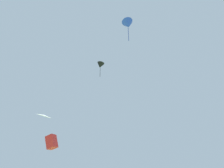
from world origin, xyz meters
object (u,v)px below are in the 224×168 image
(distant_kite_white_low_left, at_px, (44,116))
(distant_kite_black_far_center, at_px, (100,65))
(distant_kite_red_overhead_distant, at_px, (52,142))
(distant_kite_blue_low_right, at_px, (128,24))

(distant_kite_white_low_left, bearing_deg, distant_kite_black_far_center, 42.03)
(distant_kite_black_far_center, xyz_separation_m, distant_kite_red_overhead_distant, (-7.36, -3.58, -12.22))
(distant_kite_black_far_center, height_order, distant_kite_white_low_left, distant_kite_black_far_center)
(distant_kite_blue_low_right, bearing_deg, distant_kite_white_low_left, 170.07)
(distant_kite_black_far_center, xyz_separation_m, distant_kite_white_low_left, (-10.36, -9.34, -11.82))
(distant_kite_red_overhead_distant, bearing_deg, distant_kite_black_far_center, 25.95)
(distant_kite_black_far_center, height_order, distant_kite_red_overhead_distant, distant_kite_black_far_center)
(distant_kite_white_low_left, bearing_deg, distant_kite_red_overhead_distant, 62.47)
(distant_kite_blue_low_right, distance_m, distant_kite_black_far_center, 11.43)
(distant_kite_blue_low_right, height_order, distant_kite_white_low_left, distant_kite_blue_low_right)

